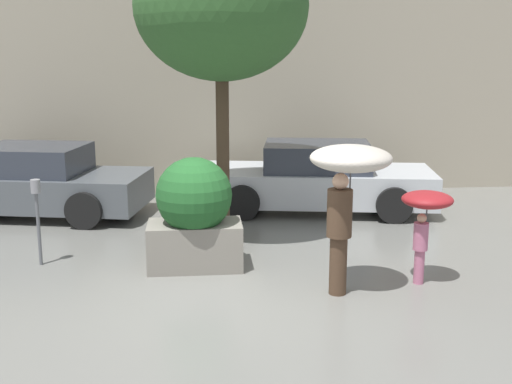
{
  "coord_description": "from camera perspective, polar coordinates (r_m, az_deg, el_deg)",
  "views": [
    {
      "loc": [
        -0.23,
        -7.79,
        3.14
      ],
      "look_at": [
        0.66,
        1.6,
        1.05
      ],
      "focal_mm": 45.0,
      "sensor_mm": 36.0,
      "label": 1
    }
  ],
  "objects": [
    {
      "name": "parked_car_far",
      "position": [
        13.15,
        -19.04,
        0.78
      ],
      "size": [
        4.53,
        2.65,
        1.35
      ],
      "rotation": [
        0.0,
        0.0,
        1.37
      ],
      "color": "#4C5156",
      "rests_on": "ground"
    },
    {
      "name": "planter_box",
      "position": [
        9.35,
        -5.5,
        -1.82
      ],
      "size": [
        1.37,
        1.11,
        1.65
      ],
      "color": "gray",
      "rests_on": "ground"
    },
    {
      "name": "person_child",
      "position": [
        8.96,
        14.87,
        -1.47
      ],
      "size": [
        0.69,
        0.69,
        1.28
      ],
      "rotation": [
        0.0,
        0.0,
        0.5
      ],
      "color": "#B76684",
      "rests_on": "ground"
    },
    {
      "name": "parked_car_near",
      "position": [
        12.84,
        5.41,
        1.15
      ],
      "size": [
        4.79,
        2.56,
        1.35
      ],
      "rotation": [
        0.0,
        0.0,
        1.41
      ],
      "color": "#B7BCC1",
      "rests_on": "ground"
    },
    {
      "name": "person_adult",
      "position": [
        8.25,
        8.19,
        1.46
      ],
      "size": [
        1.05,
        1.05,
        1.97
      ],
      "rotation": [
        0.0,
        0.0,
        0.35
      ],
      "color": "#473323",
      "rests_on": "ground"
    },
    {
      "name": "building_facade",
      "position": [
        14.29,
        -4.59,
        11.89
      ],
      "size": [
        18.0,
        0.3,
        6.0
      ],
      "color": "#9E937F",
      "rests_on": "ground"
    },
    {
      "name": "ground_plane",
      "position": [
        8.4,
        -3.49,
        -9.47
      ],
      "size": [
        40.0,
        40.0,
        0.0
      ],
      "primitive_type": "plane",
      "color": "slate"
    },
    {
      "name": "street_tree",
      "position": [
        10.49,
        -3.11,
        16.09
      ],
      "size": [
        2.76,
        2.76,
        4.99
      ],
      "color": "#423323",
      "rests_on": "ground"
    },
    {
      "name": "parking_meter",
      "position": [
        9.94,
        -18.91,
        -1.03
      ],
      "size": [
        0.14,
        0.14,
        1.3
      ],
      "color": "#595B60",
      "rests_on": "ground"
    }
  ]
}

